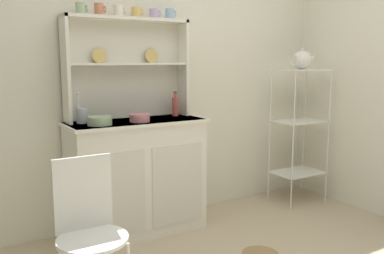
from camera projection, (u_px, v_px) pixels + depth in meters
The scene contains 16 objects.
wall_back at pixel (161, 71), 3.50m from camera, with size 3.84×0.05×2.50m, color silver.
hutch_cabinet at pixel (137, 176), 3.23m from camera, with size 1.05×0.45×0.89m.
hutch_shelf_unit at pixel (126, 61), 3.23m from camera, with size 0.98×0.18×0.77m.
bakers_rack at pixel (299, 121), 3.89m from camera, with size 0.47×0.33×1.26m.
wire_chair at pixel (89, 223), 2.13m from camera, with size 0.36×0.36×0.85m.
cup_sage_0 at pixel (81, 9), 2.96m from camera, with size 0.08×0.07×0.08m.
cup_terracotta_1 at pixel (99, 9), 3.03m from camera, with size 0.08×0.07×0.09m.
cup_cream_2 at pixel (118, 11), 3.10m from camera, with size 0.09×0.07×0.08m.
cup_gold_3 at pixel (136, 12), 3.18m from camera, with size 0.09×0.07×0.08m.
cup_lilac_4 at pixel (154, 14), 3.26m from camera, with size 0.09×0.07×0.08m.
cup_sky_5 at pixel (170, 14), 3.33m from camera, with size 0.08×0.07×0.08m.
bowl_mixing_large at pixel (100, 121), 2.94m from camera, with size 0.17×0.17×0.06m, color #9EB78E.
bowl_floral_medium at pixel (140, 118), 3.10m from camera, with size 0.15×0.15×0.06m, color #D17A84.
jam_bottle at pixel (175, 106), 3.42m from camera, with size 0.05×0.05×0.20m.
utensil_jar at pixel (82, 115), 3.02m from camera, with size 0.08×0.08×0.23m.
porcelain_teapot at pixel (302, 60), 3.80m from camera, with size 0.26×0.17×0.19m.
Camera 1 is at (-1.59, -1.54, 1.34)m, focal length 38.97 mm.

